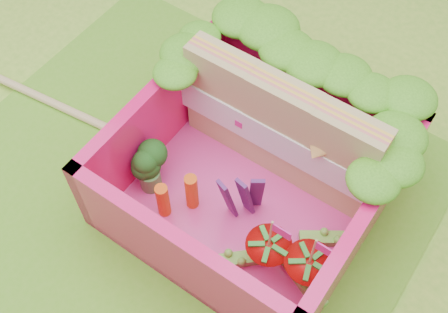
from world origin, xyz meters
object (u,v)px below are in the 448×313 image
at_px(broccoli, 148,169).
at_px(strawberry_right, 306,271).
at_px(bento_box, 253,171).
at_px(sandwich_stack, 280,128).
at_px(strawberry_left, 267,254).
at_px(chopsticks, 38,96).

bearing_deg(broccoli, strawberry_right, 0.06).
height_order(bento_box, broccoli, bento_box).
height_order(sandwich_stack, strawberry_left, sandwich_stack).
bearing_deg(sandwich_stack, strawberry_right, -46.78).
xyz_separation_m(broccoli, strawberry_left, (0.78, -0.03, -0.05)).
height_order(sandwich_stack, strawberry_right, sandwich_stack).
bearing_deg(strawberry_right, strawberry_left, -172.10).
relative_size(broccoli, chopsticks, 0.13).
distance_m(strawberry_left, strawberry_right, 0.21).
bearing_deg(strawberry_left, chopsticks, 175.63).
distance_m(bento_box, chopsticks, 1.51).
height_order(broccoli, chopsticks, broccoli).
bearing_deg(sandwich_stack, bento_box, -91.12).
height_order(strawberry_left, chopsticks, strawberry_left).
bearing_deg(strawberry_right, chopsticks, 176.90).
bearing_deg(strawberry_right, broccoli, -179.94).
relative_size(bento_box, chopsticks, 0.55).
relative_size(strawberry_left, chopsticks, 0.20).
bearing_deg(broccoli, bento_box, 30.22).
height_order(broccoli, strawberry_left, strawberry_left).
xyz_separation_m(strawberry_left, chopsticks, (-1.78, 0.14, -0.15)).
distance_m(sandwich_stack, strawberry_left, 0.66).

